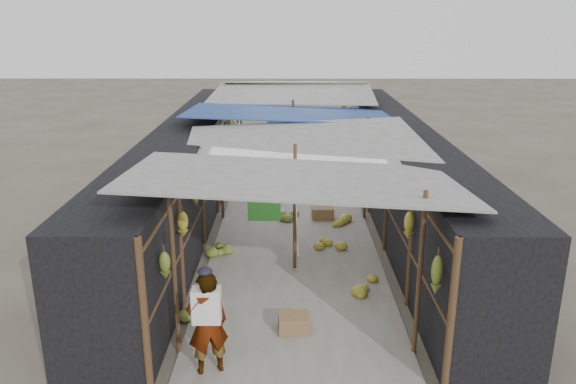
{
  "coord_description": "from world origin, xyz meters",
  "views": [
    {
      "loc": [
        -0.11,
        -7.48,
        4.92
      ],
      "look_at": [
        -0.14,
        4.24,
        1.25
      ],
      "focal_mm": 35.0,
      "sensor_mm": 36.0,
      "label": 1
    }
  ],
  "objects_px": {
    "black_basin": "(344,168)",
    "shopper_blue": "(274,154)",
    "vendor_seated": "(351,177)",
    "crate_near": "(294,323)",
    "vendor_elderly": "(208,323)"
  },
  "relations": [
    {
      "from": "black_basin",
      "to": "vendor_seated",
      "type": "height_order",
      "value": "vendor_seated"
    },
    {
      "from": "black_basin",
      "to": "shopper_blue",
      "type": "relative_size",
      "value": 0.36
    },
    {
      "from": "shopper_blue",
      "to": "vendor_seated",
      "type": "xyz_separation_m",
      "value": [
        2.3,
        -1.07,
        -0.42
      ]
    },
    {
      "from": "black_basin",
      "to": "vendor_seated",
      "type": "bearing_deg",
      "value": -90.0
    },
    {
      "from": "black_basin",
      "to": "vendor_elderly",
      "type": "height_order",
      "value": "vendor_elderly"
    },
    {
      "from": "crate_near",
      "to": "shopper_blue",
      "type": "bearing_deg",
      "value": 90.18
    },
    {
      "from": "black_basin",
      "to": "crate_near",
      "type": "bearing_deg",
      "value": -99.85
    },
    {
      "from": "black_basin",
      "to": "shopper_blue",
      "type": "bearing_deg",
      "value": -151.52
    },
    {
      "from": "crate_near",
      "to": "black_basin",
      "type": "distance_m",
      "value": 10.14
    },
    {
      "from": "shopper_blue",
      "to": "vendor_seated",
      "type": "height_order",
      "value": "shopper_blue"
    },
    {
      "from": "crate_near",
      "to": "black_basin",
      "type": "xyz_separation_m",
      "value": [
        1.73,
        9.99,
        -0.05
      ]
    },
    {
      "from": "crate_near",
      "to": "vendor_seated",
      "type": "xyz_separation_m",
      "value": [
        1.73,
        7.68,
        0.31
      ]
    },
    {
      "from": "shopper_blue",
      "to": "vendor_seated",
      "type": "bearing_deg",
      "value": -52.55
    },
    {
      "from": "shopper_blue",
      "to": "vendor_seated",
      "type": "distance_m",
      "value": 2.57
    },
    {
      "from": "vendor_seated",
      "to": "black_basin",
      "type": "bearing_deg",
      "value": 169.34
    }
  ]
}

